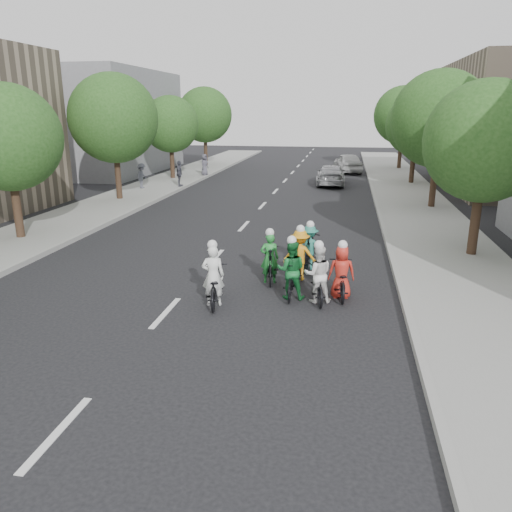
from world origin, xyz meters
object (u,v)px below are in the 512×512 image
(spectator_2, at_px, (205,165))
(follow_car_lead, at_px, (331,175))
(cyclist_1, at_px, (214,283))
(cyclist_6, at_px, (341,277))
(cyclist_5, at_px, (270,262))
(cyclist_0, at_px, (291,274))
(cyclist_3, at_px, (318,280))
(spectator_0, at_px, (142,176))
(follow_car_trail, at_px, (348,163))
(spectator_1, at_px, (179,174))
(cyclist_2, at_px, (310,249))
(cyclist_4, at_px, (300,259))

(spectator_2, bearing_deg, follow_car_lead, -89.72)
(cyclist_1, bearing_deg, cyclist_6, -171.51)
(cyclist_5, height_order, spectator_2, spectator_2)
(cyclist_0, height_order, cyclist_3, cyclist_0)
(cyclist_5, relative_size, spectator_0, 1.17)
(cyclist_5, bearing_deg, follow_car_trail, -104.06)
(spectator_1, bearing_deg, follow_car_lead, -84.14)
(cyclist_1, relative_size, follow_car_lead, 0.41)
(follow_car_trail, bearing_deg, cyclist_0, 76.64)
(spectator_0, bearing_deg, cyclist_6, -140.40)
(cyclist_3, bearing_deg, cyclist_2, -91.68)
(cyclist_1, xyz_separation_m, cyclist_6, (3.30, 1.13, -0.01))
(follow_car_lead, xyz_separation_m, spectator_2, (-9.63, 2.48, 0.26))
(follow_car_lead, relative_size, spectator_0, 2.98)
(cyclist_4, xyz_separation_m, follow_car_trail, (1.34, 27.56, 0.16))
(cyclist_2, bearing_deg, cyclist_3, 103.81)
(cyclist_3, height_order, follow_car_lead, cyclist_3)
(cyclist_0, distance_m, cyclist_6, 1.38)
(cyclist_6, bearing_deg, cyclist_1, 14.02)
(cyclist_3, xyz_separation_m, spectator_0, (-12.18, 17.32, 0.33))
(cyclist_1, xyz_separation_m, cyclist_4, (2.04, 2.42, 0.05))
(cyclist_6, height_order, follow_car_trail, cyclist_6)
(cyclist_0, height_order, spectator_0, cyclist_0)
(cyclist_4, height_order, cyclist_6, cyclist_4)
(cyclist_2, height_order, cyclist_3, cyclist_3)
(follow_car_lead, bearing_deg, spectator_1, 18.18)
(cyclist_1, height_order, spectator_1, spectator_1)
(cyclist_4, bearing_deg, cyclist_3, 112.45)
(follow_car_lead, xyz_separation_m, spectator_0, (-11.76, -4.55, 0.26))
(follow_car_lead, bearing_deg, cyclist_6, 91.16)
(cyclist_2, distance_m, cyclist_3, 2.89)
(cyclist_6, relative_size, spectator_1, 1.11)
(cyclist_6, xyz_separation_m, spectator_0, (-12.80, 16.90, 0.37))
(follow_car_lead, distance_m, spectator_0, 12.61)
(cyclist_1, distance_m, spectator_2, 26.12)
(cyclist_0, relative_size, cyclist_6, 0.96)
(cyclist_1, height_order, spectator_0, cyclist_1)
(follow_car_trail, relative_size, spectator_1, 2.79)
(follow_car_trail, bearing_deg, cyclist_2, 77.00)
(cyclist_3, height_order, spectator_0, spectator_0)
(cyclist_1, relative_size, cyclist_3, 1.06)
(cyclist_0, xyz_separation_m, spectator_2, (-9.32, 24.23, 0.28))
(cyclist_0, relative_size, cyclist_5, 0.96)
(spectator_0, xyz_separation_m, spectator_2, (2.13, 7.03, 0.01))
(cyclist_3, xyz_separation_m, follow_car_lead, (-0.42, 21.87, 0.08))
(cyclist_4, bearing_deg, spectator_2, -65.45)
(cyclist_0, height_order, cyclist_4, cyclist_0)
(cyclist_1, height_order, cyclist_6, cyclist_1)
(cyclist_3, distance_m, spectator_0, 21.18)
(cyclist_6, relative_size, follow_car_trail, 0.40)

